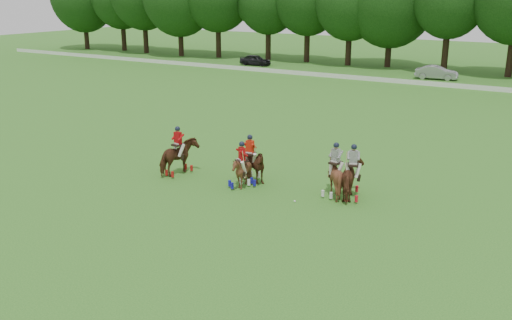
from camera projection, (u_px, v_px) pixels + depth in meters
The scene contains 10 objects.
ground at pixel (165, 209), 24.08m from camera, with size 180.00×180.00×0.00m, color #28671D.
boundary_rail at pixel (419, 83), 55.19m from camera, with size 120.00×0.10×0.44m, color white.
car_left at pixel (255, 60), 69.24m from camera, with size 1.54×3.82×1.30m, color black.
car_mid at pixel (437, 73), 58.48m from camera, with size 1.47×4.23×1.39m, color #9C9CA1.
polo_red_a at pixel (179, 157), 28.34m from camera, with size 1.36×2.23×2.48m.
polo_red_b at pixel (250, 165), 27.20m from camera, with size 1.84×1.64×2.36m.
polo_red_c at pixel (242, 171), 26.50m from camera, with size 1.80×1.83×2.23m.
polo_stripe_a at pixel (352, 178), 25.13m from camera, with size 1.65×2.33×2.48m.
polo_stripe_b at pixel (335, 176), 25.49m from camera, with size 1.61×1.77×2.46m.
polo_ball at pixel (295, 201), 24.88m from camera, with size 0.09×0.09×0.09m, color white.
Camera 1 is at (14.88, -17.26, 8.93)m, focal length 40.00 mm.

